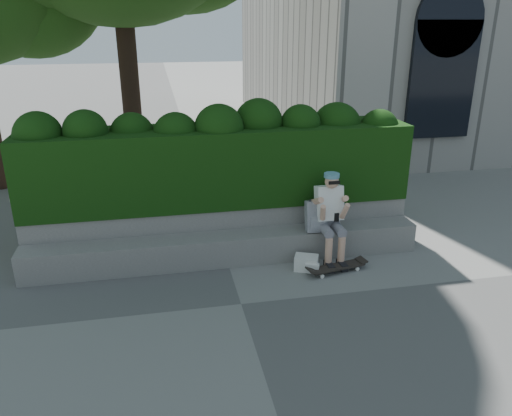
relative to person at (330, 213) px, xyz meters
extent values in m
plane|color=slate|center=(-1.56, -1.07, -0.75)|extent=(80.00, 80.00, 0.00)
cube|color=gray|center=(-1.56, 0.18, -0.53)|extent=(6.00, 0.45, 0.45)
cube|color=gray|center=(-1.56, 0.66, -0.38)|extent=(6.00, 0.50, 0.75)
cube|color=black|center=(-1.56, 0.88, 0.60)|extent=(6.00, 1.00, 1.20)
cylinder|color=black|center=(-2.98, 4.59, 1.13)|extent=(0.40, 0.40, 3.77)
cube|color=slate|center=(0.00, 0.13, -0.19)|extent=(0.36, 0.26, 0.22)
cube|color=silver|center=(0.00, 0.06, 0.15)|extent=(0.40, 0.32, 0.55)
sphere|color=tan|center=(0.00, -0.01, 0.51)|extent=(0.21, 0.21, 0.21)
cylinder|color=teal|center=(0.00, 0.01, 0.60)|extent=(0.23, 0.23, 0.06)
cube|color=black|center=(0.00, -0.29, 0.05)|extent=(0.07, 0.02, 0.13)
cylinder|color=tan|center=(-0.10, -0.31, -0.51)|extent=(0.11, 0.11, 0.47)
cylinder|color=tan|center=(0.10, -0.31, -0.51)|extent=(0.11, 0.11, 0.47)
cube|color=black|center=(-0.10, -0.37, -0.70)|extent=(0.10, 0.26, 0.10)
cube|color=black|center=(0.10, -0.37, -0.70)|extent=(0.10, 0.26, 0.10)
cube|color=black|center=(-0.01, -0.46, -0.67)|extent=(0.88, 0.37, 0.02)
cylinder|color=silver|center=(-0.29, -0.60, -0.72)|extent=(0.06, 0.04, 0.06)
cylinder|color=silver|center=(-0.32, -0.43, -0.72)|extent=(0.06, 0.04, 0.06)
cylinder|color=silver|center=(0.30, -0.49, -0.72)|extent=(0.06, 0.04, 0.06)
cylinder|color=silver|center=(0.26, -0.31, -0.72)|extent=(0.06, 0.04, 0.06)
cube|color=#AFAFB4|center=(-0.19, 0.08, -0.06)|extent=(0.33, 0.19, 0.47)
cube|color=silver|center=(-0.44, -0.30, -0.64)|extent=(0.41, 0.35, 0.22)
camera|label=1|loc=(-2.48, -6.67, 2.75)|focal=35.00mm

